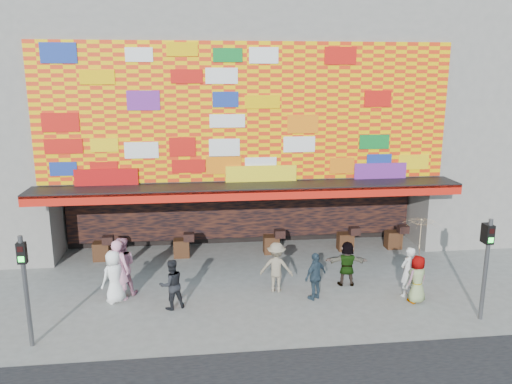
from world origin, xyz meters
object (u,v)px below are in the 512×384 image
ped_g (417,279)px  ped_h (408,272)px  ped_c (172,284)px  ped_e (315,276)px  ped_a (114,277)px  ped_i (122,266)px  parasol (421,234)px  ped_f (347,263)px  ped_d (276,267)px  ped_b (119,270)px  signal_right (487,258)px  signal_left (25,279)px

ped_g → ped_h: size_ratio=0.92×
ped_c → ped_e: 4.43m
ped_a → ped_i: (0.16, 0.51, 0.12)m
ped_i → parasol: 9.32m
ped_f → ped_i: bearing=6.6°
ped_d → ped_h: size_ratio=1.01×
ped_b → ped_g: (9.14, -1.31, -0.22)m
ped_a → ped_f: 7.50m
ped_a → ped_g: 9.32m
ped_a → parasol: parasol is taller
ped_d → ped_i: bearing=10.9°
ped_b → ped_i: bearing=-71.7°
signal_right → ped_f: size_ratio=1.98×
signal_right → ped_f: 4.35m
ped_h → parasol: size_ratio=0.83×
signal_left → ped_a: signal_left is taller
ped_f → ped_i: (-7.32, 0.10, 0.20)m
ped_d → ped_i: ped_i is taller
ped_g → signal_left: bearing=-15.6°
ped_e → parasol: bearing=134.2°
ped_a → ped_f: size_ratio=1.10×
signal_left → ped_b: signal_left is taller
signal_left → ped_i: bearing=56.3°
ped_c → ped_g: bearing=154.0°
signal_left → ped_e: bearing=13.2°
ped_c → parasol: bearing=154.0°
ped_a → ped_h: 9.17m
ped_e → ped_i: bearing=-44.6°
signal_right → ped_e: signal_right is taller
ped_b → ped_g: 9.23m
ped_c → parasol: 7.63m
ped_i → parasol: size_ratio=0.97×
signal_left → ped_f: signal_left is taller
signal_left → ped_f: bearing=16.8°
ped_d → parasol: parasol is taller
ped_b → ped_f: ped_b is taller
signal_left → ped_d: size_ratio=1.82×
ped_f → parasol: parasol is taller
ped_c → ped_e: (4.42, 0.14, -0.01)m
signal_left → ped_h: bearing=9.0°
ped_c → ped_e: size_ratio=1.02×
ped_b → ped_d: ped_b is taller
signal_right → ped_e: size_ratio=1.97×
ped_d → signal_right: bearing=169.8°
ped_i → ped_e: bearing=165.9°
ped_f → ped_a: bearing=10.5°
ped_b → ped_h: ped_b is taller
signal_right → ped_f: signal_right is taller
ped_b → ped_i: 0.31m
ped_d → parasol: size_ratio=0.84×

